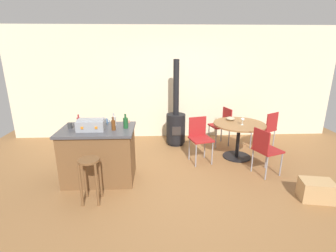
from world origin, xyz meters
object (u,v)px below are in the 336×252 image
Objects in this scene: folding_chair_near at (222,123)px; cardboard_box at (316,190)px; serving_bowl at (230,118)px; cup_1 at (70,125)px; folding_chair_left at (265,148)px; wooden_stool at (90,172)px; bottle_2 at (113,125)px; cup_2 at (126,122)px; dining_table at (239,131)px; cup_0 at (86,122)px; wine_glass at (243,120)px; wood_stove at (176,124)px; bottle_3 at (126,123)px; folding_chair_right at (266,128)px; bottle_0 at (114,121)px; cup_3 at (106,121)px; bottle_1 at (79,122)px; folding_chair_far at (200,136)px; kitchen_island at (99,154)px; toolbox at (91,125)px.

cardboard_box is (0.84, -2.32, -0.36)m from folding_chair_near.
cup_1 is at bearing -161.43° from serving_bowl.
folding_chair_near reaches higher than folding_chair_left.
wooden_stool is 0.83m from bottle_2.
folding_chair_near is 7.77× the size of cup_2.
dining_table is at bearing -65.58° from serving_bowl.
cup_0 is (-2.87, -0.55, 0.40)m from dining_table.
cup_0 reaches higher than wine_glass.
wood_stove is at bearing 55.50° from cup_2.
cup_1 is (-0.20, -0.19, -0.00)m from cup_0.
cup_0 is at bearing 43.40° from cup_1.
cup_2 is 2.26m from wine_glass.
cup_1 is (-0.91, 0.04, -0.05)m from bottle_3.
cup_0 reaches higher than dining_table.
bottle_2 is (-3.07, -1.24, 0.48)m from folding_chair_right.
wine_glass is at bearing -69.01° from serving_bowl.
folding_chair_left is 2.13m from wood_stove.
wine_glass is at bearing 8.88° from cup_0.
bottle_0 is 0.18m from cup_3.
dining_table is at bearing 14.52° from bottle_0.
bottle_1 is 0.81m from bottle_3.
cup_3 is 0.83× the size of wine_glass.
wood_stove reaches higher than folding_chair_far.
cup_0 is at bearing -178.35° from cup_3.
bottle_0 is 0.50m from cup_0.
cup_0 is at bearing 176.32° from cup_2.
cup_1 is 0.98× the size of cup_2.
wooden_stool is at bearing -114.88° from bottle_2.
bottle_3 reaches higher than bottle_0.
bottle_1 is (-0.58, -0.02, -0.00)m from bottle_0.
serving_bowl is at bearing 20.89° from bottle_0.
bottle_2 is 0.49× the size of cardboard_box.
dining_table is at bearing 13.64° from cup_1.
kitchen_island is 0.57m from cup_3.
bottle_1 is at bearing 177.78° from folding_chair_left.
folding_chair_right is 4.35× the size of bottle_1.
kitchen_island is 1.77× the size of wooden_stool.
kitchen_island is 10.01× the size of cup_3.
bottle_0 is 1.78× the size of cup_3.
kitchen_island reaches higher than dining_table.
bottle_2 is 1.99× the size of cup_2.
bottle_1 reaches higher than folding_chair_far.
folding_chair_near is 3.91× the size of bottle_2.
bottle_1 is at bearing 165.73° from cardboard_box.
cup_0 is 1.02× the size of cup_2.
folding_chair_left is 0.98× the size of folding_chair_right.
cup_2 is at bearing 63.56° from wooden_stool.
toolbox is 0.58m from cup_2.
dining_table is 5.12× the size of bottle_1.
cup_0 reaches higher than folding_chair_far.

